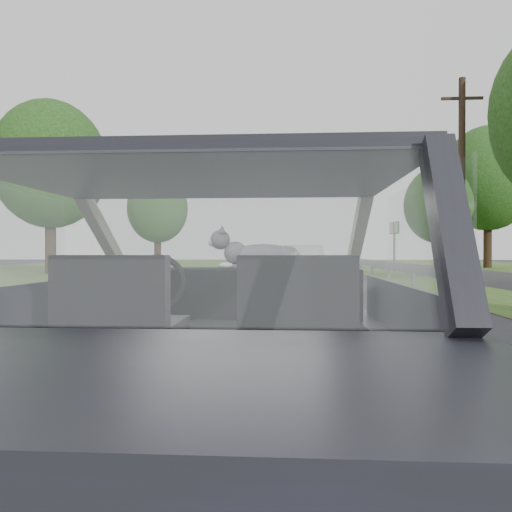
# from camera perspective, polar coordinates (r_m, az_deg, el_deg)

# --- Properties ---
(ground) EXTENTS (140.00, 140.00, 0.00)m
(ground) POSITION_cam_1_polar(r_m,az_deg,el_deg) (2.75, -4.55, -23.22)
(ground) COLOR #393943
(ground) RESTS_ON ground
(subject_car) EXTENTS (1.80, 4.00, 1.45)m
(subject_car) POSITION_cam_1_polar(r_m,az_deg,el_deg) (2.54, -4.56, -8.09)
(subject_car) COLOR black
(subject_car) RESTS_ON ground
(dashboard) EXTENTS (1.58, 0.45, 0.30)m
(dashboard) POSITION_cam_1_polar(r_m,az_deg,el_deg) (3.15, -2.92, -4.16)
(dashboard) COLOR black
(dashboard) RESTS_ON subject_car
(driver_seat) EXTENTS (0.50, 0.72, 0.42)m
(driver_seat) POSITION_cam_1_polar(r_m,az_deg,el_deg) (2.34, -15.39, -5.03)
(driver_seat) COLOR black
(driver_seat) RESTS_ON subject_car
(passenger_seat) EXTENTS (0.50, 0.72, 0.42)m
(passenger_seat) POSITION_cam_1_polar(r_m,az_deg,el_deg) (2.21, 4.70, -5.33)
(passenger_seat) COLOR black
(passenger_seat) RESTS_ON subject_car
(steering_wheel) EXTENTS (0.36, 0.36, 0.04)m
(steering_wheel) POSITION_cam_1_polar(r_m,az_deg,el_deg) (2.93, -11.41, -3.14)
(steering_wheel) COLOR black
(steering_wheel) RESTS_ON dashboard
(cat) EXTENTS (0.61, 0.24, 0.27)m
(cat) POSITION_cam_1_polar(r_m,az_deg,el_deg) (3.12, 0.84, 0.17)
(cat) COLOR slate
(cat) RESTS_ON dashboard
(guardrail) EXTENTS (0.05, 90.00, 0.32)m
(guardrail) POSITION_cam_1_polar(r_m,az_deg,el_deg) (13.11, 21.22, -1.87)
(guardrail) COLOR gray
(guardrail) RESTS_ON ground
(other_car) EXTENTS (2.23, 4.36, 1.37)m
(other_car) POSITION_cam_1_polar(r_m,az_deg,el_deg) (18.33, 5.17, -0.86)
(other_car) COLOR silver
(other_car) RESTS_ON ground
(highway_sign) EXTENTS (0.40, 1.11, 2.80)m
(highway_sign) POSITION_cam_1_polar(r_m,az_deg,el_deg) (29.13, 15.53, 1.02)
(highway_sign) COLOR #0E6A19
(highway_sign) RESTS_ON ground
(utility_pole) EXTENTS (0.31, 0.31, 7.45)m
(utility_pole) POSITION_cam_1_polar(r_m,az_deg,el_deg) (19.83, 22.46, 8.01)
(utility_pole) COLOR #483024
(utility_pole) RESTS_ON ground
(tree_2) EXTENTS (5.05, 5.05, 6.05)m
(tree_2) POSITION_cam_1_polar(r_m,az_deg,el_deg) (31.85, 20.08, 3.88)
(tree_2) COLOR #12380E
(tree_2) RESTS_ON ground
(tree_3) EXTENTS (7.42, 7.42, 9.65)m
(tree_3) POSITION_cam_1_polar(r_m,az_deg,el_deg) (38.67, 24.97, 5.93)
(tree_3) COLOR #12380E
(tree_3) RESTS_ON ground
(tree_5) EXTENTS (6.51, 6.51, 8.55)m
(tree_5) POSITION_cam_1_polar(r_m,az_deg,el_deg) (27.52, -22.44, 7.03)
(tree_5) COLOR #12380E
(tree_5) RESTS_ON ground
(tree_6) EXTENTS (5.54, 5.54, 6.54)m
(tree_6) POSITION_cam_1_polar(r_m,az_deg,el_deg) (36.49, -11.18, 3.85)
(tree_6) COLOR #12380E
(tree_6) RESTS_ON ground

